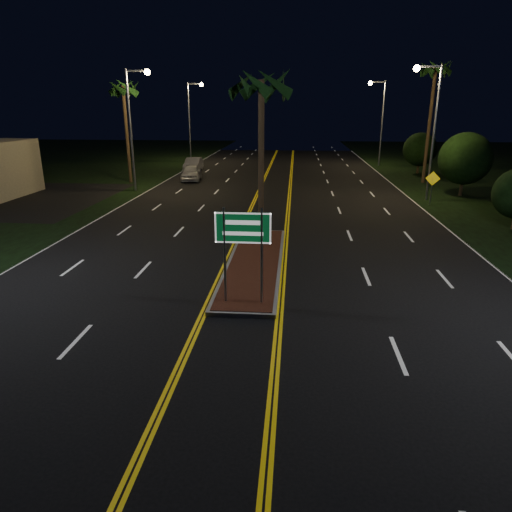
# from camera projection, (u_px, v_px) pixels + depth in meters

# --- Properties ---
(ground) EXTENTS (120.00, 120.00, 0.00)m
(ground) POSITION_uv_depth(u_px,v_px,m) (232.00, 348.00, 12.62)
(ground) COLOR black
(ground) RESTS_ON ground
(median_island) EXTENTS (2.25, 10.25, 0.17)m
(median_island) POSITION_uv_depth(u_px,v_px,m) (255.00, 263.00, 19.22)
(median_island) COLOR gray
(median_island) RESTS_ON ground
(highway_sign) EXTENTS (1.80, 0.08, 3.20)m
(highway_sign) POSITION_uv_depth(u_px,v_px,m) (243.00, 237.00, 14.52)
(highway_sign) COLOR gray
(highway_sign) RESTS_ON ground
(streetlight_left_mid) EXTENTS (1.91, 0.44, 9.00)m
(streetlight_left_mid) POSITION_uv_depth(u_px,v_px,m) (135.00, 116.00, 34.43)
(streetlight_left_mid) COLOR gray
(streetlight_left_mid) RESTS_ON ground
(streetlight_left_far) EXTENTS (1.91, 0.44, 9.00)m
(streetlight_left_far) POSITION_uv_depth(u_px,v_px,m) (192.00, 113.00, 53.36)
(streetlight_left_far) COLOR gray
(streetlight_left_far) RESTS_ON ground
(streetlight_right_mid) EXTENTS (1.91, 0.44, 9.00)m
(streetlight_right_mid) POSITION_uv_depth(u_px,v_px,m) (430.00, 117.00, 30.83)
(streetlight_right_mid) COLOR gray
(streetlight_right_mid) RESTS_ON ground
(streetlight_right_far) EXTENTS (1.91, 0.44, 9.00)m
(streetlight_right_far) POSITION_uv_depth(u_px,v_px,m) (379.00, 113.00, 49.76)
(streetlight_right_far) COLOR gray
(streetlight_right_far) RESTS_ON ground
(palm_median) EXTENTS (2.40, 2.40, 8.30)m
(palm_median) POSITION_uv_depth(u_px,v_px,m) (261.00, 85.00, 20.29)
(palm_median) COLOR #382819
(palm_median) RESTS_ON ground
(palm_left_far) EXTENTS (2.40, 2.40, 8.80)m
(palm_left_far) POSITION_uv_depth(u_px,v_px,m) (123.00, 89.00, 37.74)
(palm_left_far) COLOR #382819
(palm_left_far) RESTS_ON ground
(palm_right_far) EXTENTS (2.40, 2.40, 10.30)m
(palm_right_far) POSITION_uv_depth(u_px,v_px,m) (436.00, 71.00, 37.13)
(palm_right_far) COLOR #382819
(palm_right_far) RESTS_ON ground
(shrub_mid) EXTENTS (3.78, 3.78, 4.62)m
(shrub_mid) POSITION_uv_depth(u_px,v_px,m) (465.00, 159.00, 33.36)
(shrub_mid) COLOR #382819
(shrub_mid) RESTS_ON ground
(shrub_far) EXTENTS (3.24, 3.24, 3.96)m
(shrub_far) POSITION_uv_depth(u_px,v_px,m) (420.00, 149.00, 44.86)
(shrub_far) COLOR #382819
(shrub_far) RESTS_ON ground
(car_near) EXTENTS (2.65, 5.11, 1.63)m
(car_near) POSITION_uv_depth(u_px,v_px,m) (191.00, 171.00, 41.05)
(car_near) COLOR #B6B7BD
(car_near) RESTS_ON ground
(car_far) EXTENTS (2.25, 4.89, 1.60)m
(car_far) POSITION_uv_depth(u_px,v_px,m) (193.00, 163.00, 46.77)
(car_far) COLOR #B8B9C2
(car_far) RESTS_ON ground
(warning_sign) EXTENTS (0.91, 0.32, 2.25)m
(warning_sign) POSITION_uv_depth(u_px,v_px,m) (432.00, 183.00, 30.58)
(warning_sign) COLOR gray
(warning_sign) RESTS_ON ground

